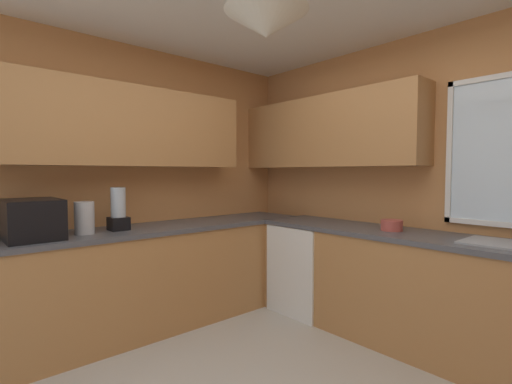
% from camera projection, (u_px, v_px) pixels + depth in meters
% --- Properties ---
extents(room_shell, '(4.04, 3.82, 2.64)m').
position_uv_depth(room_shell, '(281.00, 120.00, 2.53)').
color(room_shell, '#C6844C').
rests_on(room_shell, ground_plane).
extents(counter_run_left, '(0.65, 3.43, 0.91)m').
position_uv_depth(counter_run_left, '(138.00, 280.00, 3.23)').
color(counter_run_left, '#AD7542').
rests_on(counter_run_left, ground_plane).
extents(counter_run_back, '(3.13, 0.65, 0.91)m').
position_uv_depth(counter_run_back, '(430.00, 294.00, 2.85)').
color(counter_run_back, '#AD7542').
rests_on(counter_run_back, ground_plane).
extents(dishwasher, '(0.60, 0.60, 0.87)m').
position_uv_depth(dishwasher, '(309.00, 268.00, 3.73)').
color(dishwasher, white).
rests_on(dishwasher, ground_plane).
extents(microwave, '(0.48, 0.36, 0.29)m').
position_uv_depth(microwave, '(32.00, 219.00, 2.68)').
color(microwave, black).
rests_on(microwave, counter_run_left).
extents(kettle, '(0.15, 0.15, 0.26)m').
position_uv_depth(kettle, '(84.00, 218.00, 2.89)').
color(kettle, '#B7B7BC').
rests_on(kettle, counter_run_left).
extents(bowl, '(0.17, 0.17, 0.09)m').
position_uv_depth(bowl, '(392.00, 225.00, 3.07)').
color(bowl, '#B74C42').
rests_on(bowl, counter_run_back).
extents(blender_appliance, '(0.15, 0.15, 0.36)m').
position_uv_depth(blender_appliance, '(118.00, 211.00, 3.09)').
color(blender_appliance, black).
rests_on(blender_appliance, counter_run_left).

